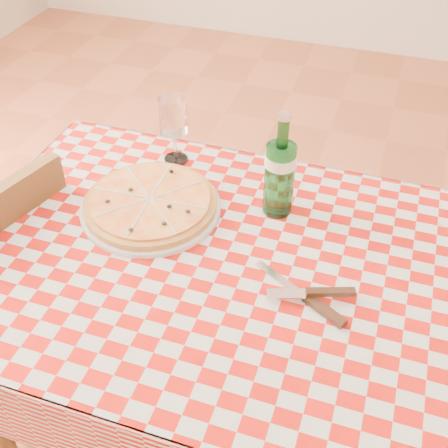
# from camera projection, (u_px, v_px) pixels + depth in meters

# --- Properties ---
(dining_table) EXTENTS (1.20, 0.80, 0.75)m
(dining_table) POSITION_uv_depth(u_px,v_px,m) (224.00, 289.00, 1.37)
(dining_table) COLOR brown
(dining_table) RESTS_ON ground
(tablecloth) EXTENTS (1.30, 0.90, 0.01)m
(tablecloth) POSITION_uv_depth(u_px,v_px,m) (224.00, 262.00, 1.31)
(tablecloth) COLOR #AD110A
(tablecloth) RESTS_ON dining_table
(chair_far) EXTENTS (0.48, 0.48, 0.86)m
(chair_far) POSITION_uv_depth(u_px,v_px,m) (7.00, 279.00, 1.63)
(chair_far) COLOR brown
(chair_far) RESTS_ON ground
(pizza_plate) EXTENTS (0.38, 0.38, 0.05)m
(pizza_plate) POSITION_uv_depth(u_px,v_px,m) (150.00, 203.00, 1.43)
(pizza_plate) COLOR #C98A43
(pizza_plate) RESTS_ON tablecloth
(water_bottle) EXTENTS (0.10, 0.10, 0.28)m
(water_bottle) POSITION_uv_depth(u_px,v_px,m) (280.00, 165.00, 1.36)
(water_bottle) COLOR #175F22
(water_bottle) RESTS_ON tablecloth
(wine_glass) EXTENTS (0.10, 0.10, 0.20)m
(wine_glass) POSITION_uv_depth(u_px,v_px,m) (174.00, 130.00, 1.55)
(wine_glass) COLOR white
(wine_glass) RESTS_ON tablecloth
(cutlery) EXTENTS (0.27, 0.23, 0.03)m
(cutlery) POSITION_uv_depth(u_px,v_px,m) (306.00, 294.00, 1.21)
(cutlery) COLOR silver
(cutlery) RESTS_ON tablecloth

